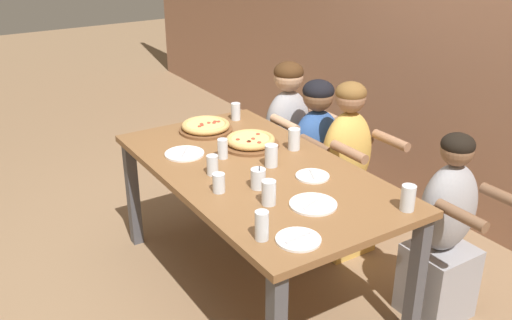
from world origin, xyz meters
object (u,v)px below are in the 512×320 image
at_px(drinking_glass_d, 212,165).
at_px(drinking_glass_f, 236,113).
at_px(drinking_glass_a, 408,198).
at_px(pizza_board_main, 250,141).
at_px(drinking_glass_i, 219,184).
at_px(empty_plate_c, 185,154).
at_px(empty_plate_d, 298,239).
at_px(pizza_board_second, 206,127).
at_px(empty_plate_b, 312,176).
at_px(diner_far_center, 346,176).
at_px(drinking_glass_c, 223,150).
at_px(drinking_glass_e, 294,141).
at_px(diner_far_midleft, 316,162).
at_px(drinking_glass_b, 262,227).
at_px(drinking_glass_g, 269,194).
at_px(cocktail_glass_blue, 258,179).
at_px(diner_far_right, 444,238).
at_px(drinking_glass_h, 271,157).
at_px(empty_plate_a, 313,204).
at_px(diner_far_left, 287,144).

distance_m(drinking_glass_d, drinking_glass_f, 0.91).
xyz_separation_m(drinking_glass_a, drinking_glass_f, (-1.58, -0.04, -0.01)).
relative_size(pizza_board_main, drinking_glass_i, 3.51).
distance_m(empty_plate_c, drinking_glass_f, 0.69).
bearing_deg(empty_plate_d, pizza_board_main, 158.87).
distance_m(pizza_board_second, drinking_glass_f, 0.30).
height_order(empty_plate_b, empty_plate_d, same).
bearing_deg(drinking_glass_i, diner_far_center, 100.18).
distance_m(drinking_glass_c, drinking_glass_e, 0.45).
bearing_deg(diner_far_midleft, pizza_board_second, -24.96).
bearing_deg(drinking_glass_e, drinking_glass_a, 0.83).
bearing_deg(drinking_glass_d, pizza_board_main, 120.99).
bearing_deg(drinking_glass_c, drinking_glass_b, -18.74).
bearing_deg(pizza_board_second, drinking_glass_f, 107.34).
distance_m(pizza_board_second, drinking_glass_e, 0.65).
bearing_deg(empty_plate_c, drinking_glass_g, 5.72).
bearing_deg(cocktail_glass_blue, drinking_glass_a, 39.18).
distance_m(drinking_glass_e, diner_far_right, 1.03).
relative_size(pizza_board_main, empty_plate_b, 1.92).
relative_size(pizza_board_main, drinking_glass_f, 3.01).
distance_m(empty_plate_d, drinking_glass_h, 0.81).
height_order(pizza_board_second, empty_plate_d, pizza_board_second).
distance_m(drinking_glass_f, drinking_glass_g, 1.27).
xyz_separation_m(cocktail_glass_blue, diner_far_midleft, (-0.58, 0.85, -0.32)).
bearing_deg(diner_far_right, empty_plate_a, -19.36).
height_order(drinking_glass_d, drinking_glass_h, drinking_glass_h).
bearing_deg(cocktail_glass_blue, drinking_glass_d, -156.10).
bearing_deg(empty_plate_c, drinking_glass_c, 45.54).
relative_size(drinking_glass_d, drinking_glass_e, 0.86).
bearing_deg(drinking_glass_d, empty_plate_a, 22.75).
relative_size(pizza_board_second, empty_plate_b, 1.91).
height_order(drinking_glass_h, diner_far_right, diner_far_right).
height_order(diner_far_center, diner_far_midleft, diner_far_center).
bearing_deg(diner_far_center, pizza_board_second, -42.89).
relative_size(empty_plate_a, diner_far_left, 0.21).
distance_m(drinking_glass_g, diner_far_midleft, 1.22).
height_order(pizza_board_second, diner_far_center, diner_far_center).
relative_size(empty_plate_d, drinking_glass_f, 1.72).
height_order(empty_plate_a, empty_plate_b, same).
relative_size(empty_plate_a, drinking_glass_h, 1.86).
bearing_deg(diner_far_left, empty_plate_a, 59.54).
relative_size(empty_plate_d, drinking_glass_h, 1.59).
bearing_deg(drinking_glass_g, empty_plate_a, 53.64).
distance_m(empty_plate_a, drinking_glass_e, 0.73).
height_order(empty_plate_b, cocktail_glass_blue, cocktail_glass_blue).
height_order(empty_plate_a, drinking_glass_f, drinking_glass_f).
distance_m(empty_plate_d, drinking_glass_a, 0.62).
height_order(empty_plate_d, cocktail_glass_blue, cocktail_glass_blue).
bearing_deg(drinking_glass_e, pizza_board_second, -151.42).
relative_size(empty_plate_d, diner_far_midleft, 0.18).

